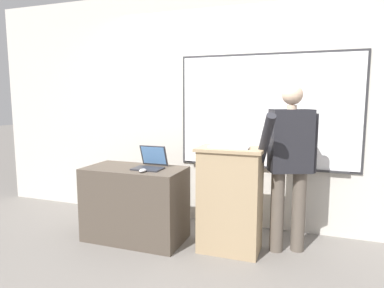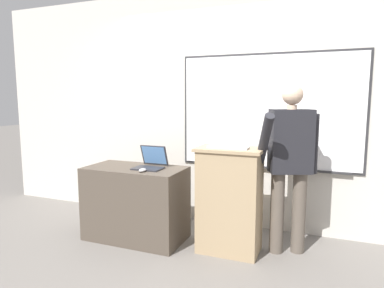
% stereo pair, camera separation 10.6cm
% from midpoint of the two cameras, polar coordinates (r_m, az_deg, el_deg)
% --- Properties ---
extents(ground_plane, '(30.00, 30.00, 0.00)m').
position_cam_midpoint_polar(ground_plane, '(3.32, -1.28, -18.99)').
color(ground_plane, slate).
extents(back_wall, '(6.40, 0.17, 2.74)m').
position_cam_midpoint_polar(back_wall, '(4.03, 4.80, 5.90)').
color(back_wall, beige).
rests_on(back_wall, ground_plane).
extents(lectern_podium, '(0.63, 0.40, 1.02)m').
position_cam_midpoint_polar(lectern_podium, '(3.37, 5.46, -9.21)').
color(lectern_podium, tan).
rests_on(lectern_podium, ground_plane).
extents(side_desk, '(1.04, 0.55, 0.77)m').
position_cam_midpoint_polar(side_desk, '(3.71, -10.25, -9.75)').
color(side_desk, '#4C4238').
rests_on(side_desk, ground_plane).
extents(person_presenter, '(0.56, 0.64, 1.62)m').
position_cam_midpoint_polar(person_presenter, '(3.36, 15.12, -2.30)').
color(person_presenter, brown).
rests_on(person_presenter, ground_plane).
extents(laptop, '(0.30, 0.29, 0.23)m').
position_cam_midpoint_polar(laptop, '(3.56, -7.72, -2.97)').
color(laptop, '#28282D').
rests_on(laptop, side_desk).
extents(wireless_keyboard, '(0.38, 0.12, 0.02)m').
position_cam_midpoint_polar(wireless_keyboard, '(3.21, 5.22, -0.54)').
color(wireless_keyboard, silver).
rests_on(wireless_keyboard, lectern_podium).
extents(computer_mouse_by_laptop, '(0.06, 0.10, 0.03)m').
position_cam_midpoint_polar(computer_mouse_by_laptop, '(3.39, -9.11, -4.39)').
color(computer_mouse_by_laptop, '#BCBCC1').
rests_on(computer_mouse_by_laptop, side_desk).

